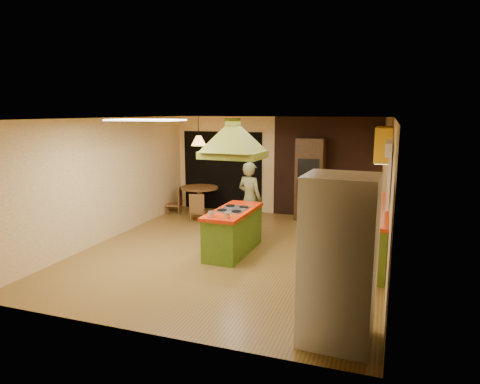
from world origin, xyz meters
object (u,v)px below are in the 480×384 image
at_px(man, 250,199).
at_px(wall_oven, 310,179).
at_px(canister_large, 372,191).
at_px(refrigerator, 339,260).
at_px(kitchen_island, 233,231).
at_px(dining_table, 200,195).

bearing_deg(man, wall_oven, -96.79).
bearing_deg(canister_large, refrigerator, -92.49).
distance_m(refrigerator, canister_large, 4.35).
xyz_separation_m(wall_oven, canister_large, (1.49, -1.25, 0.02)).
bearing_deg(refrigerator, man, 123.92).
distance_m(kitchen_island, wall_oven, 3.21).
bearing_deg(dining_table, kitchen_island, -54.38).
distance_m(man, canister_large, 2.52).
bearing_deg(man, kitchen_island, 112.84).
bearing_deg(wall_oven, refrigerator, -77.11).
bearing_deg(dining_table, man, -38.35).
xyz_separation_m(man, wall_oven, (0.95, 1.85, 0.20)).
xyz_separation_m(man, dining_table, (-1.82, 1.44, -0.29)).
bearing_deg(man, canister_large, -145.76).
xyz_separation_m(refrigerator, canister_large, (0.19, 4.34, 0.05)).
bearing_deg(dining_table, canister_large, -11.13).
height_order(wall_oven, dining_table, wall_oven).
relative_size(man, refrigerator, 0.82).
height_order(dining_table, canister_large, canister_large).
distance_m(refrigerator, wall_oven, 5.74).
bearing_deg(wall_oven, kitchen_island, -106.81).
relative_size(kitchen_island, man, 1.04).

